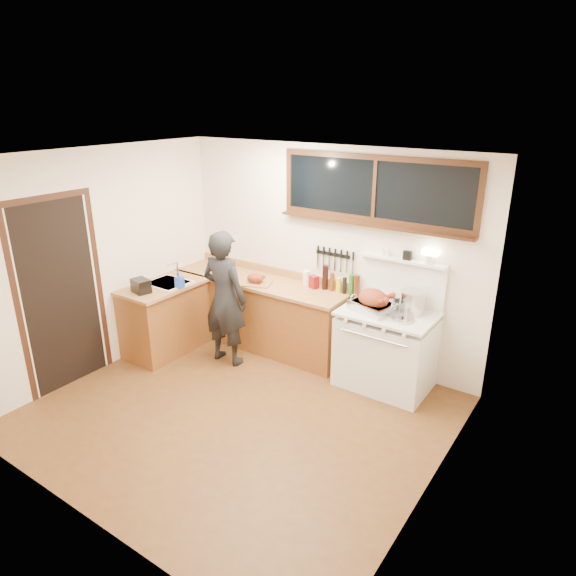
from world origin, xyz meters
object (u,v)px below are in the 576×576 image
Objects in this scene: vintage_stove at (386,347)px; man at (225,298)px; roast_turkey at (373,302)px; cutting_board at (256,280)px.

man is at bearing -162.71° from vintage_stove.
cutting_board is at bearing -178.54° from roast_turkey.
man is at bearing -103.52° from cutting_board.
cutting_board is 1.59m from roast_turkey.
roast_turkey reaches higher than cutting_board.
roast_turkey is (-0.16, -0.07, 0.54)m from vintage_stove.
man is at bearing -163.43° from roast_turkey.
roast_turkey is at bearing -155.35° from vintage_stove.
man is 3.18× the size of roast_turkey.
cutting_board is (-1.75, -0.11, 0.49)m from vintage_stove.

